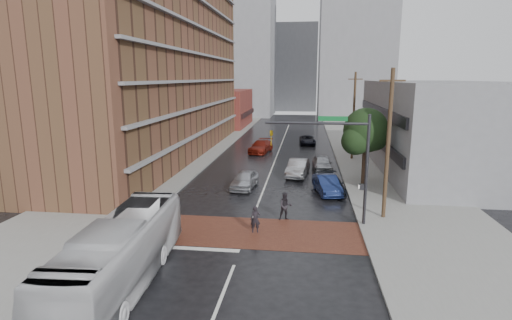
% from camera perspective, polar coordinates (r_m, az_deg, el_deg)
% --- Properties ---
extents(ground, '(160.00, 160.00, 0.00)m').
position_cam_1_polar(ground, '(24.66, -1.46, -10.69)').
color(ground, black).
rests_on(ground, ground).
extents(crosswalk, '(14.00, 5.00, 0.02)m').
position_cam_1_polar(crosswalk, '(25.11, -1.28, -10.24)').
color(crosswalk, brown).
rests_on(crosswalk, ground).
extents(sidewalk_west, '(9.00, 90.00, 0.15)m').
position_cam_1_polar(sidewalk_west, '(50.69, -10.09, 0.95)').
color(sidewalk_west, gray).
rests_on(sidewalk_west, ground).
extents(sidewalk_east, '(9.00, 90.00, 0.15)m').
position_cam_1_polar(sidewalk_east, '(49.09, 16.49, 0.30)').
color(sidewalk_east, gray).
rests_on(sidewalk_east, ground).
extents(apartment_block, '(10.00, 44.00, 28.00)m').
position_cam_1_polar(apartment_block, '(49.91, -13.90, 16.70)').
color(apartment_block, brown).
rests_on(apartment_block, ground).
extents(storefront_west, '(8.00, 16.00, 7.00)m').
position_cam_1_polar(storefront_west, '(78.30, -4.23, 7.39)').
color(storefront_west, brown).
rests_on(storefront_west, ground).
extents(building_east, '(11.00, 26.00, 9.00)m').
position_cam_1_polar(building_east, '(44.74, 24.17, 4.42)').
color(building_east, gray).
rests_on(building_east, ground).
extents(distant_tower_west, '(18.00, 16.00, 32.00)m').
position_cam_1_polar(distant_tower_west, '(102.24, -2.73, 15.43)').
color(distant_tower_west, gray).
rests_on(distant_tower_west, ground).
extents(distant_tower_east, '(16.00, 14.00, 36.00)m').
position_cam_1_polar(distant_tower_east, '(95.49, 14.12, 16.57)').
color(distant_tower_east, gray).
rests_on(distant_tower_east, ground).
extents(distant_tower_center, '(12.00, 10.00, 24.00)m').
position_cam_1_polar(distant_tower_center, '(117.60, 5.67, 12.95)').
color(distant_tower_center, gray).
rests_on(distant_tower_center, ground).
extents(street_tree, '(4.20, 4.10, 6.90)m').
position_cam_1_polar(street_tree, '(35.24, 15.42, 3.70)').
color(street_tree, '#332319').
rests_on(street_tree, ground).
extents(signal_mast, '(6.50, 0.30, 7.20)m').
position_cam_1_polar(signal_mast, '(25.57, 12.42, 0.93)').
color(signal_mast, '#2D2D33').
rests_on(signal_mast, ground).
extents(utility_pole_near, '(1.60, 0.26, 10.00)m').
position_cam_1_polar(utility_pole_near, '(27.39, 18.35, 2.18)').
color(utility_pole_near, '#473321').
rests_on(utility_pole_near, ground).
extents(utility_pole_far, '(1.60, 0.26, 10.00)m').
position_cam_1_polar(utility_pole_far, '(47.02, 13.78, 6.20)').
color(utility_pole_far, '#473321').
rests_on(utility_pole_far, ground).
extents(transit_bus, '(3.28, 11.40, 3.14)m').
position_cam_1_polar(transit_bus, '(19.57, -18.72, -12.53)').
color(transit_bus, silver).
rests_on(transit_bus, ground).
extents(pedestrian_a, '(0.68, 0.51, 1.68)m').
position_cam_1_polar(pedestrian_a, '(24.76, -0.09, -8.49)').
color(pedestrian_a, black).
rests_on(pedestrian_a, ground).
extents(pedestrian_b, '(1.07, 0.93, 1.88)m').
position_cam_1_polar(pedestrian_b, '(26.92, 4.24, -6.62)').
color(pedestrian_b, black).
rests_on(pedestrian_b, ground).
extents(car_travel_a, '(2.24, 4.63, 1.52)m').
position_cam_1_polar(car_travel_a, '(34.40, -1.63, -2.81)').
color(car_travel_a, '#B4B6BD').
rests_on(car_travel_a, ground).
extents(car_travel_b, '(2.37, 5.12, 1.62)m').
position_cam_1_polar(car_travel_b, '(38.79, 5.99, -1.12)').
color(car_travel_b, '#ACAEB4').
rests_on(car_travel_b, ground).
extents(car_travel_c, '(3.06, 5.63, 1.55)m').
position_cam_1_polar(car_travel_c, '(50.72, 0.69, 1.94)').
color(car_travel_c, maroon).
rests_on(car_travel_c, ground).
extents(suv_travel, '(2.41, 4.71, 1.27)m').
position_cam_1_polar(suv_travel, '(57.37, 7.36, 2.85)').
color(suv_travel, black).
rests_on(suv_travel, ground).
extents(car_parked_near, '(2.43, 4.79, 1.51)m').
position_cam_1_polar(car_parked_near, '(33.34, 10.10, -3.49)').
color(car_parked_near, '#16234F').
rests_on(car_parked_near, ground).
extents(car_parked_mid, '(2.46, 4.91, 1.37)m').
position_cam_1_polar(car_parked_mid, '(33.74, 10.66, -3.44)').
color(car_parked_mid, black).
rests_on(car_parked_mid, ground).
extents(car_parked_far, '(2.15, 4.76, 1.59)m').
position_cam_1_polar(car_parked_far, '(41.25, 9.46, -0.47)').
color(car_parked_far, '#989BA0').
rests_on(car_parked_far, ground).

